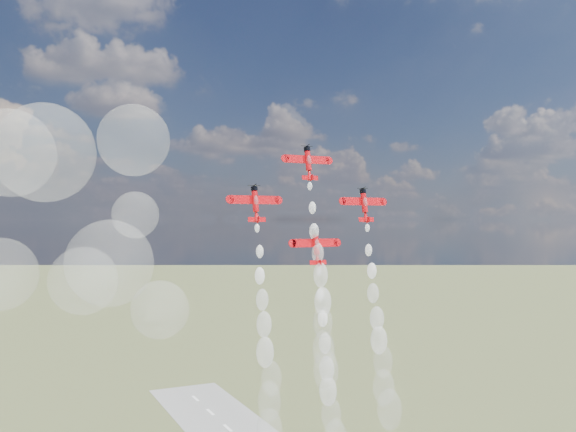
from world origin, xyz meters
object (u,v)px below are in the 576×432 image
(plane_left, at_px, (255,203))
(plane_right, at_px, (364,204))
(plane_lead, at_px, (308,162))
(plane_slot, at_px, (316,246))

(plane_left, xyz_separation_m, plane_right, (27.60, 0.00, 0.00))
(plane_lead, relative_size, plane_slot, 1.00)
(plane_right, xyz_separation_m, plane_slot, (-13.80, -1.92, -9.47))
(plane_lead, bearing_deg, plane_right, -7.93)
(plane_lead, bearing_deg, plane_slot, -90.00)
(plane_lead, relative_size, plane_right, 1.00)
(plane_lead, height_order, plane_slot, plane_lead)
(plane_slot, bearing_deg, plane_lead, 90.00)
(plane_lead, distance_m, plane_left, 16.85)
(plane_lead, height_order, plane_left, plane_lead)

